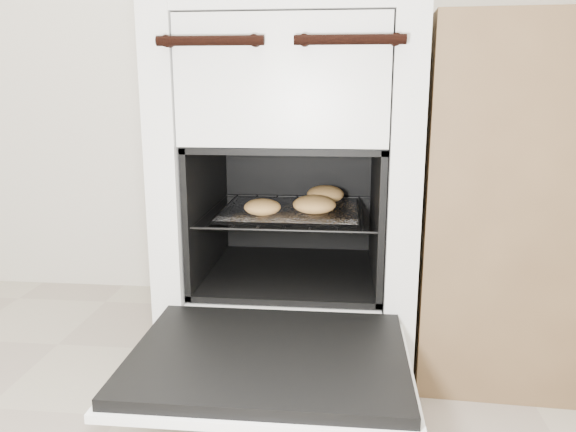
# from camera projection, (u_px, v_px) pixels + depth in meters

# --- Properties ---
(stove) EXTENTS (0.65, 0.72, 0.99)m
(stove) POSITION_uv_depth(u_px,v_px,m) (294.00, 186.00, 1.62)
(stove) COLOR white
(stove) RESTS_ON ground
(oven_door) EXTENTS (0.58, 0.45, 0.04)m
(oven_door) POSITION_uv_depth(u_px,v_px,m) (269.00, 360.00, 1.15)
(oven_door) COLOR black
(oven_door) RESTS_ON stove
(oven_rack) EXTENTS (0.47, 0.45, 0.01)m
(oven_rack) POSITION_uv_depth(u_px,v_px,m) (291.00, 211.00, 1.56)
(oven_rack) COLOR black
(oven_rack) RESTS_ON stove
(foil_sheet) EXTENTS (0.37, 0.32, 0.01)m
(foil_sheet) POSITION_uv_depth(u_px,v_px,m) (290.00, 211.00, 1.54)
(foil_sheet) COLOR white
(foil_sheet) RESTS_ON oven_rack
(baked_rolls) EXTENTS (0.27, 0.29, 0.05)m
(baked_rolls) POSITION_uv_depth(u_px,v_px,m) (306.00, 201.00, 1.53)
(baked_rolls) COLOR tan
(baked_rolls) RESTS_ON foil_sheet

